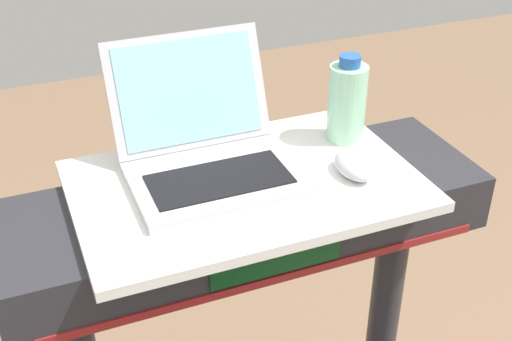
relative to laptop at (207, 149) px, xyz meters
name	(u,v)px	position (x,y,z in m)	size (l,w,h in m)	color
desk_board	(246,186)	(0.05, -0.06, -0.06)	(0.62, 0.40, 0.02)	white
laptop	(207,149)	(0.00, 0.00, 0.00)	(0.30, 0.31, 0.22)	#B7B7BC
computer_mouse	(353,166)	(0.24, -0.11, -0.03)	(0.06, 0.10, 0.03)	#B2B2B7
water_bottle	(347,102)	(0.30, 0.02, 0.03)	(0.08, 0.08, 0.18)	#9EDBB2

